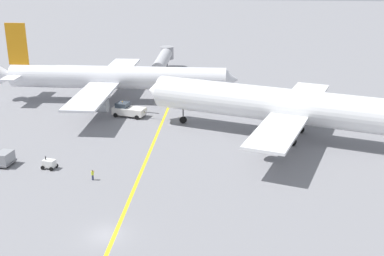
{
  "coord_description": "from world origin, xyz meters",
  "views": [
    {
      "loc": [
        13.9,
        -48.94,
        30.87
      ],
      "look_at": [
        7.9,
        26.47,
        4.0
      ],
      "focal_mm": 46.43,
      "sensor_mm": 36.0,
      "label": 1
    }
  ],
  "objects_px": {
    "airliner_being_pushed": "(282,106)",
    "gse_gpu_cart_small": "(49,164)",
    "ground_crew_ramp_agent_by_cones": "(93,175)",
    "jet_bridge": "(163,59)",
    "airliner_at_gate_left": "(115,78)",
    "gse_container_dolly_flat": "(5,158)",
    "pushback_tug": "(128,110)"
  },
  "relations": [
    {
      "from": "airliner_being_pushed",
      "to": "gse_gpu_cart_small",
      "type": "bearing_deg",
      "value": -155.22
    },
    {
      "from": "gse_gpu_cart_small",
      "to": "ground_crew_ramp_agent_by_cones",
      "type": "distance_m",
      "value": 8.3
    },
    {
      "from": "airliner_being_pushed",
      "to": "pushback_tug",
      "type": "distance_m",
      "value": 30.94
    },
    {
      "from": "ground_crew_ramp_agent_by_cones",
      "to": "gse_container_dolly_flat",
      "type": "bearing_deg",
      "value": 164.7
    },
    {
      "from": "airliner_being_pushed",
      "to": "gse_container_dolly_flat",
      "type": "height_order",
      "value": "airliner_being_pushed"
    },
    {
      "from": "gse_container_dolly_flat",
      "to": "gse_gpu_cart_small",
      "type": "xyz_separation_m",
      "value": [
        7.19,
        -0.67,
        -0.38
      ]
    },
    {
      "from": "gse_container_dolly_flat",
      "to": "airliner_being_pushed",
      "type": "bearing_deg",
      "value": 20.27
    },
    {
      "from": "airliner_at_gate_left",
      "to": "pushback_tug",
      "type": "xyz_separation_m",
      "value": [
        4.79,
        -10.04,
        -4.0
      ]
    },
    {
      "from": "airliner_being_pushed",
      "to": "jet_bridge",
      "type": "relative_size",
      "value": 2.21
    },
    {
      "from": "airliner_at_gate_left",
      "to": "airliner_being_pushed",
      "type": "xyz_separation_m",
      "value": [
        33.93,
        -19.42,
        0.47
      ]
    },
    {
      "from": "jet_bridge",
      "to": "ground_crew_ramp_agent_by_cones",
      "type": "bearing_deg",
      "value": -91.15
    },
    {
      "from": "airliner_at_gate_left",
      "to": "jet_bridge",
      "type": "height_order",
      "value": "airliner_at_gate_left"
    },
    {
      "from": "airliner_at_gate_left",
      "to": "airliner_being_pushed",
      "type": "relative_size",
      "value": 1.03
    },
    {
      "from": "ground_crew_ramp_agent_by_cones",
      "to": "jet_bridge",
      "type": "bearing_deg",
      "value": 88.85
    },
    {
      "from": "pushback_tug",
      "to": "jet_bridge",
      "type": "bearing_deg",
      "value": 86.8
    },
    {
      "from": "airliner_being_pushed",
      "to": "ground_crew_ramp_agent_by_cones",
      "type": "bearing_deg",
      "value": -144.86
    },
    {
      "from": "pushback_tug",
      "to": "jet_bridge",
      "type": "relative_size",
      "value": 0.42
    },
    {
      "from": "ground_crew_ramp_agent_by_cones",
      "to": "airliner_being_pushed",
      "type": "bearing_deg",
      "value": 35.14
    },
    {
      "from": "airliner_being_pushed",
      "to": "airliner_at_gate_left",
      "type": "bearing_deg",
      "value": 150.21
    },
    {
      "from": "airliner_at_gate_left",
      "to": "jet_bridge",
      "type": "xyz_separation_m",
      "value": [
        6.87,
        27.23,
        -1.29
      ]
    },
    {
      "from": "airliner_at_gate_left",
      "to": "pushback_tug",
      "type": "height_order",
      "value": "airliner_at_gate_left"
    },
    {
      "from": "airliner_at_gate_left",
      "to": "gse_gpu_cart_small",
      "type": "height_order",
      "value": "airliner_at_gate_left"
    },
    {
      "from": "jet_bridge",
      "to": "gse_container_dolly_flat",
      "type": "bearing_deg",
      "value": -104.44
    },
    {
      "from": "airliner_being_pushed",
      "to": "jet_bridge",
      "type": "height_order",
      "value": "airliner_being_pushed"
    },
    {
      "from": "airliner_at_gate_left",
      "to": "gse_container_dolly_flat",
      "type": "bearing_deg",
      "value": -104.65
    },
    {
      "from": "airliner_at_gate_left",
      "to": "ground_crew_ramp_agent_by_cones",
      "type": "height_order",
      "value": "airliner_at_gate_left"
    },
    {
      "from": "airliner_being_pushed",
      "to": "pushback_tug",
      "type": "bearing_deg",
      "value": 162.16
    },
    {
      "from": "gse_container_dolly_flat",
      "to": "pushback_tug",
      "type": "bearing_deg",
      "value": 61.01
    },
    {
      "from": "pushback_tug",
      "to": "ground_crew_ramp_agent_by_cones",
      "type": "bearing_deg",
      "value": -88.55
    },
    {
      "from": "pushback_tug",
      "to": "jet_bridge",
      "type": "distance_m",
      "value": 37.43
    },
    {
      "from": "pushback_tug",
      "to": "gse_container_dolly_flat",
      "type": "height_order",
      "value": "pushback_tug"
    },
    {
      "from": "airliner_being_pushed",
      "to": "gse_gpu_cart_small",
      "type": "distance_m",
      "value": 39.94
    }
  ]
}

